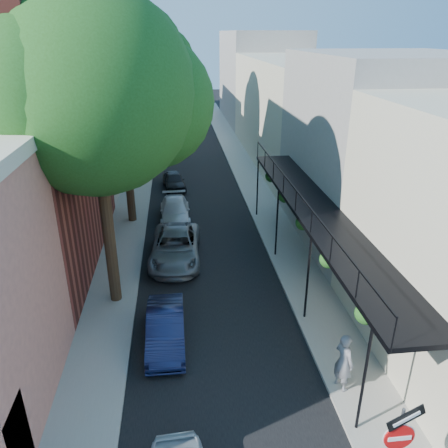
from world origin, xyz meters
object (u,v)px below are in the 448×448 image
object	(u,v)px
parked_car_c	(176,247)
parked_car_d	(175,211)
oak_near	(107,96)
sign_post	(398,441)
pedestrian	(344,362)
parked_car_e	(174,181)
parked_car_b	(166,328)
oak_far	(140,57)
oak_mid	(129,92)

from	to	relation	value
parked_car_c	parked_car_d	size ratio (longest dim) A/B	1.20
oak_near	parked_car_c	world-z (taller)	oak_near
sign_post	pedestrian	distance (m)	3.64
sign_post	parked_car_c	world-z (taller)	sign_post
parked_car_e	pedestrian	bearing A→B (deg)	-83.03
oak_near	pedestrian	distance (m)	11.22
parked_car_c	sign_post	bearing A→B (deg)	-66.04
parked_car_b	pedestrian	world-z (taller)	pedestrian
pedestrian	oak_near	bearing A→B (deg)	27.34
oak_far	pedestrian	size ratio (longest dim) A/B	6.36
oak_mid	parked_car_d	bearing A→B (deg)	-8.67
parked_car_c	parked_car_d	distance (m)	4.73
oak_mid	parked_car_e	world-z (taller)	oak_mid
oak_near	parked_car_c	xyz separation A→B (m)	(1.97, 2.93, -7.21)
sign_post	parked_car_d	xyz separation A→B (m)	(-4.56, 16.95, -1.45)
oak_far	pedestrian	bearing A→B (deg)	-73.50
parked_car_b	parked_car_c	xyz separation A→B (m)	(0.40, 5.98, 0.08)
parked_car_d	oak_mid	bearing A→B (deg)	170.49
oak_mid	parked_car_e	distance (m)	8.59
sign_post	parked_car_c	bearing A→B (deg)	110.46
oak_near	parked_car_e	xyz separation A→B (m)	(1.93, 13.24, -7.31)
sign_post	pedestrian	bearing A→B (deg)	86.05
oak_near	oak_mid	size ratio (longest dim) A/B	1.12
oak_mid	parked_car_b	xyz separation A→B (m)	(1.62, -11.02, -6.46)
parked_car_e	oak_far	bearing A→B (deg)	109.70
parked_car_b	parked_car_e	world-z (taller)	parked_car_b
parked_car_e	pedestrian	world-z (taller)	pedestrian
oak_mid	oak_far	size ratio (longest dim) A/B	0.86
sign_post	parked_car_c	distance (m)	13.11
oak_mid	pedestrian	size ratio (longest dim) A/B	5.45
sign_post	pedestrian	size ratio (longest dim) A/B	1.60
oak_near	oak_mid	world-z (taller)	oak_near
oak_near	pedestrian	world-z (taller)	oak_near
sign_post	oak_near	bearing A→B (deg)	125.09
pedestrian	parked_car_b	bearing A→B (deg)	40.10
sign_post	oak_mid	size ratio (longest dim) A/B	0.29
parked_car_b	parked_car_c	bearing A→B (deg)	85.95
oak_far	parked_car_e	xyz separation A→B (m)	(1.92, -3.77, -7.69)
parked_car_c	parked_car_d	xyz separation A→B (m)	(0.00, 4.73, -0.09)
parked_car_b	sign_post	bearing A→B (deg)	-51.77
parked_car_b	pedestrian	distance (m)	5.89
oak_near	oak_far	bearing A→B (deg)	89.96
sign_post	pedestrian	world-z (taller)	sign_post
oak_near	parked_car_c	distance (m)	8.02
sign_post	parked_car_b	bearing A→B (deg)	128.47
sign_post	parked_car_e	bearing A→B (deg)	101.53
oak_far	pedestrian	xyz separation A→B (m)	(6.75, -22.80, -7.20)
parked_car_d	parked_car_e	bearing A→B (deg)	89.51
parked_car_b	oak_far	bearing A→B (deg)	94.20
parked_car_e	parked_car_d	bearing A→B (deg)	-96.93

